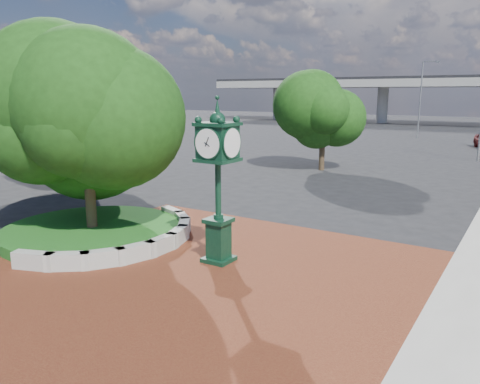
% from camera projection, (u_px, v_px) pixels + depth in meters
% --- Properties ---
extents(ground, '(200.00, 200.00, 0.00)m').
position_uv_depth(ground, '(208.00, 265.00, 13.79)').
color(ground, black).
rests_on(ground, ground).
extents(plaza, '(12.00, 12.00, 0.04)m').
position_uv_depth(plaza, '(186.00, 275.00, 12.96)').
color(plaza, '#5F2616').
rests_on(plaza, ground).
extents(planter_wall, '(2.96, 6.77, 0.54)m').
position_uv_depth(planter_wall, '(140.00, 241.00, 15.16)').
color(planter_wall, '#9E9B93').
rests_on(planter_wall, ground).
extents(grass_bed, '(6.10, 6.10, 0.40)m').
position_uv_depth(grass_bed, '(93.00, 232.00, 16.38)').
color(grass_bed, '#164D17').
rests_on(grass_bed, ground).
extents(tree_planter, '(5.20, 5.20, 6.33)m').
position_uv_depth(tree_planter, '(86.00, 131.00, 15.65)').
color(tree_planter, '#38281C').
rests_on(tree_planter, ground).
extents(tree_northwest, '(5.60, 5.60, 6.93)m').
position_uv_depth(tree_northwest, '(60.00, 110.00, 23.90)').
color(tree_northwest, '#38281C').
rests_on(tree_northwest, ground).
extents(tree_street, '(4.40, 4.40, 5.45)m').
position_uv_depth(tree_street, '(323.00, 120.00, 30.07)').
color(tree_street, '#38281C').
rests_on(tree_street, ground).
extents(post_clock, '(1.01, 1.01, 4.82)m').
position_uv_depth(post_clock, '(218.00, 175.00, 13.45)').
color(post_clock, black).
rests_on(post_clock, ground).
extents(street_lamp_far, '(1.88, 0.31, 8.37)m').
position_uv_depth(street_lamp_far, '(423.00, 93.00, 51.76)').
color(street_lamp_far, slate).
rests_on(street_lamp_far, ground).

